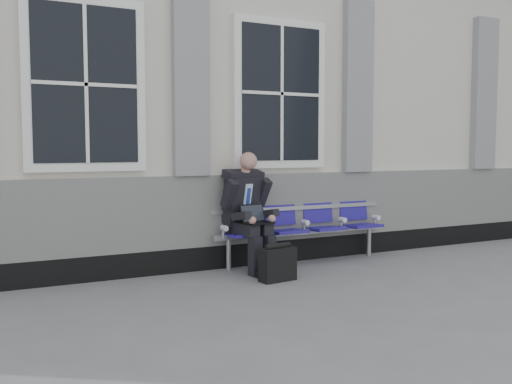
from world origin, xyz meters
TOP-DOWN VIEW (x-y plane):
  - ground at (0.00, 0.00)m, footprint 70.00×70.00m
  - station_building at (-0.02, 3.47)m, footprint 14.40×4.40m
  - bench at (0.63, 1.32)m, footprint 2.60×0.47m
  - businessman at (-0.25, 1.19)m, footprint 0.64×0.86m
  - briefcase at (-0.19, 0.52)m, footprint 0.45×0.24m

SIDE VIEW (x-z plane):
  - ground at x=0.00m, z-range 0.00..0.00m
  - briefcase at x=-0.19m, z-range -0.02..0.43m
  - bench at x=0.63m, z-range 0.10..1.01m
  - businessman at x=-0.25m, z-range 0.05..1.54m
  - station_building at x=-0.02m, z-range -0.02..4.47m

